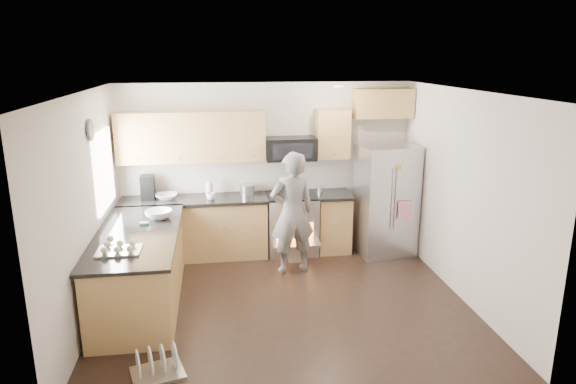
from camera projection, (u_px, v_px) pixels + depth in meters
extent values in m
plane|color=black|center=(284.00, 302.00, 6.42)|extent=(4.50, 4.50, 0.00)
cube|color=beige|center=(267.00, 167.00, 7.99)|extent=(4.50, 0.04, 2.60)
cube|color=beige|center=(317.00, 271.00, 4.17)|extent=(4.50, 0.04, 2.60)
cube|color=beige|center=(86.00, 211.00, 5.77)|extent=(0.04, 4.00, 2.60)
cube|color=beige|center=(462.00, 196.00, 6.39)|extent=(0.04, 4.00, 2.60)
cube|color=white|center=(284.00, 92.00, 5.74)|extent=(4.50, 4.00, 0.04)
cube|color=white|center=(104.00, 170.00, 6.67)|extent=(0.04, 1.00, 1.00)
cylinder|color=#FFE6CC|center=(339.00, 86.00, 6.92)|extent=(0.14, 0.14, 0.02)
cylinder|color=#474754|center=(90.00, 130.00, 5.99)|extent=(0.03, 0.26, 0.26)
cube|color=#AB8644|center=(195.00, 229.00, 7.78)|extent=(2.15, 0.60, 0.87)
cube|color=black|center=(194.00, 200.00, 7.65)|extent=(2.19, 0.64, 0.04)
cube|color=#AB8644|center=(332.00, 223.00, 8.07)|extent=(0.50, 0.60, 0.87)
cube|color=black|center=(333.00, 194.00, 7.94)|extent=(0.54, 0.64, 0.04)
cube|color=#AB8644|center=(192.00, 137.00, 7.54)|extent=(2.16, 0.33, 0.74)
cube|color=#AB8644|center=(332.00, 134.00, 7.84)|extent=(0.50, 0.33, 0.74)
cube|color=#AB8644|center=(383.00, 103.00, 7.83)|extent=(0.90, 0.33, 0.44)
imported|color=silver|center=(167.00, 196.00, 7.61)|extent=(0.32, 0.32, 0.08)
imported|color=white|center=(209.00, 187.00, 7.73)|extent=(0.11, 0.11, 0.29)
imported|color=white|center=(211.00, 196.00, 7.56)|extent=(0.13, 0.13, 0.10)
cylinder|color=#B7B7BC|center=(247.00, 189.00, 7.86)|extent=(0.22, 0.22, 0.15)
cube|color=black|center=(148.00, 187.00, 7.56)|extent=(0.19, 0.23, 0.36)
cylinder|color=#B7B7BC|center=(320.00, 189.00, 8.02)|extent=(0.10, 0.10, 0.08)
cube|color=#AB8644|center=(140.00, 270.00, 6.31)|extent=(0.90, 2.30, 0.87)
cube|color=black|center=(137.00, 234.00, 6.18)|extent=(0.96, 2.36, 0.04)
imported|color=white|center=(159.00, 214.00, 6.70)|extent=(0.35, 0.35, 0.11)
cube|color=green|center=(144.00, 224.00, 6.46)|extent=(0.11, 0.08, 0.03)
cube|color=#B7B7BC|center=(119.00, 248.00, 5.57)|extent=(0.47, 0.36, 0.10)
cube|color=#B7B7BC|center=(292.00, 224.00, 7.96)|extent=(0.76, 0.62, 0.90)
cube|color=black|center=(292.00, 196.00, 7.84)|extent=(0.76, 0.60, 0.03)
cube|color=orange|center=(295.00, 234.00, 7.67)|extent=(0.56, 0.02, 0.34)
cube|color=#B7B7BC|center=(297.00, 243.00, 7.53)|extent=(0.70, 0.34, 0.03)
cube|color=white|center=(297.00, 253.00, 7.52)|extent=(0.24, 0.03, 0.28)
cube|color=black|center=(291.00, 149.00, 7.77)|extent=(0.76, 0.40, 0.34)
cube|color=#B7B7BC|center=(386.00, 200.00, 7.83)|extent=(0.90, 0.74, 1.69)
cylinder|color=#B7B7BC|center=(392.00, 199.00, 7.48)|extent=(0.02, 0.02, 0.92)
cylinder|color=#B7B7BC|center=(395.00, 199.00, 7.49)|extent=(0.02, 0.02, 0.92)
cube|color=pink|center=(405.00, 210.00, 7.56)|extent=(0.22, 0.03, 0.28)
cube|color=#8A96DD|center=(383.00, 181.00, 7.39)|extent=(0.17, 0.03, 0.20)
imported|color=gray|center=(292.00, 213.00, 7.14)|extent=(0.69, 0.51, 1.74)
cube|color=#B7B7BC|center=(158.00, 373.00, 4.97)|extent=(0.57, 0.51, 0.03)
cylinder|color=white|center=(138.00, 364.00, 4.86)|extent=(0.09, 0.27, 0.27)
cylinder|color=white|center=(151.00, 361.00, 4.91)|extent=(0.09, 0.27, 0.27)
cylinder|color=white|center=(163.00, 358.00, 4.96)|extent=(0.09, 0.27, 0.27)
cylinder|color=white|center=(175.00, 355.00, 5.00)|extent=(0.09, 0.27, 0.27)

